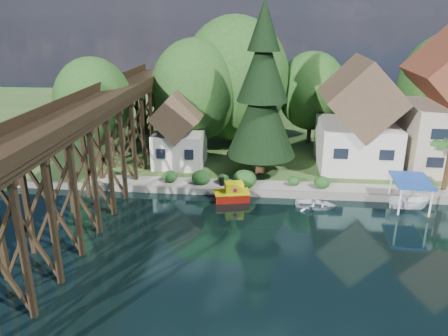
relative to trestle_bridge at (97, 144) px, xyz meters
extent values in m
plane|color=black|center=(16.00, -5.17, -5.35)|extent=(140.00, 140.00, 0.00)
cube|color=#2F4F1F|center=(16.00, 28.83, -5.10)|extent=(140.00, 52.00, 0.50)
cube|color=slate|center=(20.00, 2.83, -5.04)|extent=(60.00, 0.40, 0.62)
cube|color=gray|center=(22.00, 4.13, -4.82)|extent=(50.00, 2.60, 0.06)
cube|color=black|center=(0.00, -11.57, -1.35)|extent=(4.00, 0.36, 8.00)
cube|color=black|center=(0.00, -8.37, -1.35)|extent=(4.00, 0.36, 8.00)
cube|color=black|center=(0.00, -5.17, -1.35)|extent=(4.00, 0.36, 8.00)
cube|color=black|center=(0.00, -1.97, -1.35)|extent=(4.00, 0.36, 8.00)
cube|color=black|center=(0.00, 1.23, -1.35)|extent=(4.00, 0.36, 8.00)
cube|color=black|center=(0.00, 4.43, -1.35)|extent=(4.00, 0.36, 8.00)
cube|color=black|center=(0.00, 7.63, -1.35)|extent=(4.00, 0.36, 8.00)
cube|color=black|center=(0.00, 10.83, -1.35)|extent=(4.00, 0.36, 8.00)
cube|color=black|center=(0.00, 14.03, -1.35)|extent=(4.00, 0.36, 8.00)
cube|color=black|center=(0.00, 17.23, -1.35)|extent=(4.00, 0.36, 8.00)
cube|color=black|center=(0.00, 20.43, -1.35)|extent=(4.00, 0.36, 8.00)
cube|color=black|center=(-1.75, 0.83, 2.70)|extent=(0.35, 44.00, 0.35)
cube|color=black|center=(1.75, 0.83, 2.70)|extent=(0.35, 44.00, 0.35)
cube|color=black|center=(0.00, 0.83, 3.00)|extent=(4.00, 44.00, 0.30)
cube|color=black|center=(-2.00, 0.83, 3.55)|extent=(0.12, 44.00, 0.80)
cube|color=black|center=(2.00, 0.83, 3.55)|extent=(0.12, 44.00, 0.80)
cube|color=silver|center=(23.00, 10.83, -2.60)|extent=(7.50, 8.00, 4.50)
cube|color=#4F372A|center=(23.00, 10.83, 2.35)|extent=(7.64, 8.64, 7.64)
cube|color=black|center=(20.90, 6.79, -2.37)|extent=(1.35, 0.08, 1.00)
cube|color=black|center=(25.10, 6.79, -2.37)|extent=(1.35, 0.08, 1.00)
cube|color=#B9A890|center=(32.00, 11.33, -1.60)|extent=(8.50, 8.50, 6.50)
cube|color=black|center=(29.62, 7.04, -1.27)|extent=(1.53, 0.08, 1.00)
cube|color=silver|center=(5.00, 9.33, -3.10)|extent=(5.00, 5.00, 3.50)
cube|color=#4F372A|center=(5.00, 9.33, 0.45)|extent=(5.09, 5.40, 5.09)
cube|color=black|center=(3.60, 6.79, -2.92)|extent=(0.90, 0.08, 1.00)
cube|color=black|center=(6.40, 6.79, -2.92)|extent=(0.90, 0.08, 1.00)
cylinder|color=#382314|center=(6.00, 13.83, -2.60)|extent=(0.50, 0.50, 4.50)
ellipsoid|color=#1E491A|center=(6.00, 13.83, 2.15)|extent=(4.40, 4.40, 5.06)
cylinder|color=#382314|center=(10.00, 17.83, -2.37)|extent=(0.50, 0.50, 4.95)
ellipsoid|color=#1E491A|center=(10.00, 17.83, 2.85)|extent=(5.00, 5.00, 5.75)
cylinder|color=#382314|center=(19.00, 18.83, -2.82)|extent=(0.50, 0.50, 4.05)
ellipsoid|color=#1E491A|center=(19.00, 18.83, 1.45)|extent=(4.00, 4.00, 4.60)
cylinder|color=#382314|center=(34.00, 18.83, -2.60)|extent=(0.50, 0.50, 4.50)
ellipsoid|color=#1E491A|center=(34.00, 18.83, 2.15)|extent=(4.60, 4.60, 5.29)
cylinder|color=#382314|center=(-4.00, 9.83, -2.82)|extent=(0.50, 0.50, 4.05)
ellipsoid|color=#1E491A|center=(-4.00, 9.83, 1.45)|extent=(4.00, 4.00, 4.60)
ellipsoid|color=#194117|center=(8.00, 4.03, -4.08)|extent=(1.98, 1.98, 1.53)
ellipsoid|color=#194117|center=(10.00, 4.33, -4.25)|extent=(1.54, 1.54, 1.19)
ellipsoid|color=#194117|center=(12.00, 3.83, -4.00)|extent=(2.20, 2.20, 1.70)
ellipsoid|color=#194117|center=(5.00, 4.23, -4.17)|extent=(1.76, 1.76, 1.36)
ellipsoid|color=#194117|center=(16.50, 4.43, -4.25)|extent=(1.54, 1.54, 1.19)
ellipsoid|color=#194117|center=(19.00, 4.13, -4.17)|extent=(1.76, 1.76, 1.36)
cylinder|color=#382314|center=(13.36, 7.31, -3.35)|extent=(0.90, 0.90, 3.00)
cone|color=black|center=(13.36, 7.31, 1.16)|extent=(6.60, 6.60, 8.01)
cone|color=black|center=(13.36, 7.31, 5.66)|extent=(4.80, 4.80, 6.50)
cone|color=black|center=(13.36, 7.31, 9.16)|extent=(3.00, 3.00, 4.50)
cylinder|color=#382314|center=(29.80, 4.71, -2.85)|extent=(0.40, 0.40, 4.00)
cube|color=red|center=(11.04, 1.73, -5.01)|extent=(3.19, 2.14, 0.78)
cube|color=yellow|center=(11.04, 1.73, -4.59)|extent=(3.31, 2.26, 0.10)
cube|color=yellow|center=(11.23, 1.77, -4.18)|extent=(1.77, 1.47, 0.98)
cylinder|color=black|center=(10.18, 1.54, -3.54)|extent=(0.43, 0.43, 0.68)
cylinder|color=#9B0B59|center=(11.36, 1.18, -4.18)|extent=(0.36, 0.15, 0.35)
cylinder|color=#9B0B59|center=(11.10, 2.36, -4.18)|extent=(0.36, 0.15, 0.35)
cylinder|color=#9B0B59|center=(11.99, 1.93, -4.18)|extent=(0.15, 0.36, 0.35)
imported|color=white|center=(18.20, 0.98, -4.99)|extent=(3.76, 2.91, 0.72)
imported|color=white|center=(25.80, 1.37, -4.70)|extent=(3.40, 1.43, 1.29)
cube|color=#1B46B1|center=(25.80, 1.37, -2.76)|extent=(3.06, 4.28, 0.16)
cylinder|color=white|center=(26.87, -0.50, -3.93)|extent=(0.16, 0.16, 2.33)
cylinder|color=white|center=(27.06, 3.11, -3.93)|extent=(0.16, 0.16, 2.33)
cylinder|color=white|center=(24.54, -0.38, -3.93)|extent=(0.16, 0.16, 2.33)
cylinder|color=white|center=(24.73, 3.23, -3.93)|extent=(0.16, 0.16, 2.33)
camera|label=1|loc=(13.85, -33.17, 10.19)|focal=35.00mm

